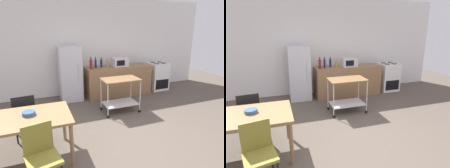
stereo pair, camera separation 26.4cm
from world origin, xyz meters
TOP-DOWN VIEW (x-y plane):
  - ground_plane at (0.00, 0.00)m, footprint 12.00×12.00m
  - back_wall at (0.00, 3.20)m, footprint 8.40×0.12m
  - kitchen_counter at (0.90, 2.60)m, footprint 2.00×0.64m
  - dining_table at (-1.75, 0.20)m, footprint 1.50×0.90m
  - chair_olive at (-1.49, -0.49)m, footprint 0.48×0.48m
  - chair_black at (-1.73, 0.89)m, footprint 0.44×0.44m
  - stove_oven at (2.35, 2.62)m, footprint 0.60×0.61m
  - refrigerator at (-0.55, 2.70)m, footprint 0.60×0.63m
  - kitchen_cart at (0.43, 1.39)m, footprint 0.91×0.57m
  - bottle_sparkling_water at (0.03, 2.54)m, footprint 0.08×0.08m
  - bottle_wine at (0.18, 2.60)m, footprint 0.06×0.06m
  - bottle_sesame_oil at (0.38, 2.67)m, footprint 0.06×0.06m
  - bottle_olive_oil at (0.55, 2.60)m, footprint 0.06×0.06m
  - microwave at (0.94, 2.58)m, footprint 0.46×0.35m
  - fruit_bowl at (-1.62, 0.25)m, footprint 0.20×0.20m

SIDE VIEW (x-z plane):
  - ground_plane at x=0.00m, z-range 0.00..0.00m
  - kitchen_counter at x=0.90m, z-range 0.00..0.90m
  - stove_oven at x=2.35m, z-range -0.01..0.91m
  - chair_olive at x=-1.49m, z-range 0.07..0.96m
  - chair_black at x=-1.73m, z-range 0.07..0.96m
  - kitchen_cart at x=0.43m, z-range 0.15..1.00m
  - dining_table at x=-1.75m, z-range 0.30..1.05m
  - refrigerator at x=-0.55m, z-range 0.00..1.55m
  - fruit_bowl at x=-1.62m, z-range 0.75..0.81m
  - bottle_olive_oil at x=0.55m, z-range 0.88..1.11m
  - bottle_sesame_oil at x=0.38m, z-range 0.88..1.17m
  - microwave at x=0.94m, z-range 0.90..1.16m
  - bottle_wine at x=0.18m, z-range 0.87..1.19m
  - bottle_sparkling_water at x=0.03m, z-range 0.87..1.20m
  - back_wall at x=0.00m, z-range 0.00..2.90m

